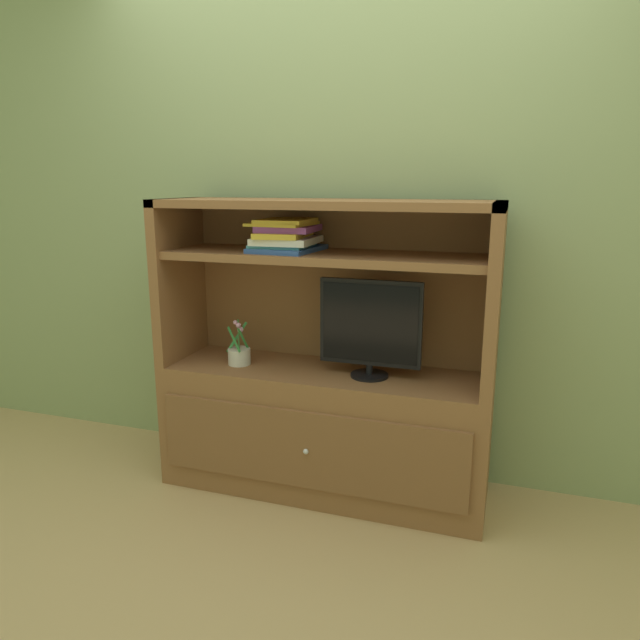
{
  "coord_description": "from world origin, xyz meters",
  "views": [
    {
      "loc": [
        0.8,
        -2.06,
        1.45
      ],
      "look_at": [
        0.0,
        0.35,
        0.85
      ],
      "focal_mm": 32.77,
      "sensor_mm": 36.0,
      "label": 1
    }
  ],
  "objects": [
    {
      "name": "ground_plane",
      "position": [
        0.0,
        0.0,
        0.0
      ],
      "size": [
        8.0,
        8.0,
        0.0
      ],
      "primitive_type": "plane",
      "color": "tan"
    },
    {
      "name": "painted_rear_wall",
      "position": [
        0.0,
        0.75,
        1.4
      ],
      "size": [
        6.0,
        0.1,
        2.8
      ],
      "primitive_type": "cube",
      "color": "#8C9E6B",
      "rests_on": "ground_plane"
    },
    {
      "name": "media_console",
      "position": [
        0.0,
        0.41,
        0.46
      ],
      "size": [
        1.53,
        0.48,
        1.37
      ],
      "color": "brown",
      "rests_on": "ground_plane"
    },
    {
      "name": "tv_monitor",
      "position": [
        0.23,
        0.37,
        0.83
      ],
      "size": [
        0.46,
        0.17,
        0.44
      ],
      "color": "black",
      "rests_on": "media_console"
    },
    {
      "name": "potted_plant",
      "position": [
        -0.41,
        0.36,
        0.65
      ],
      "size": [
        0.12,
        0.11,
        0.22
      ],
      "color": "beige",
      "rests_on": "media_console"
    },
    {
      "name": "magazine_stack",
      "position": [
        -0.18,
        0.4,
        1.21
      ],
      "size": [
        0.3,
        0.35,
        0.14
      ],
      "color": "#2D519E",
      "rests_on": "media_console"
    }
  ]
}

